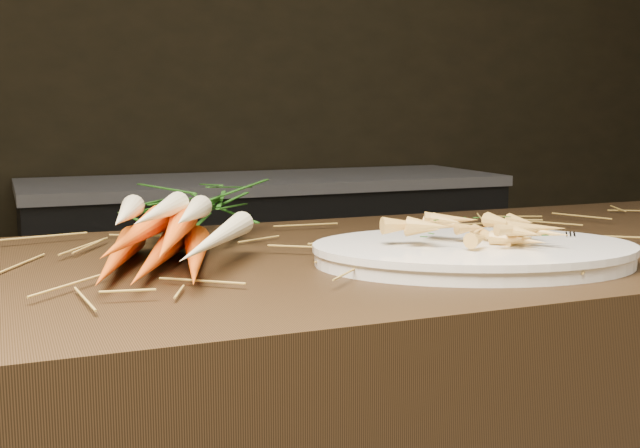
# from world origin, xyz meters

# --- Properties ---
(back_counter) EXTENTS (1.82, 0.62, 0.84)m
(back_counter) POSITION_xyz_m (0.30, 2.18, 0.42)
(back_counter) COLOR black
(back_counter) RESTS_ON ground
(straw_bedding) EXTENTS (1.40, 0.60, 0.02)m
(straw_bedding) POSITION_xyz_m (0.00, 0.30, 0.91)
(straw_bedding) COLOR olive
(straw_bedding) RESTS_ON main_counter
(root_veg_bunch) EXTENTS (0.33, 0.59, 0.11)m
(root_veg_bunch) POSITION_xyz_m (-0.42, 0.41, 0.95)
(root_veg_bunch) COLOR #EE4E00
(root_veg_bunch) RESTS_ON main_counter
(serving_platter) EXTENTS (0.51, 0.42, 0.02)m
(serving_platter) POSITION_xyz_m (-0.06, 0.17, 0.91)
(serving_platter) COLOR white
(serving_platter) RESTS_ON main_counter
(roasted_veg_heap) EXTENTS (0.25, 0.22, 0.05)m
(roasted_veg_heap) POSITION_xyz_m (-0.06, 0.17, 0.95)
(roasted_veg_heap) COLOR gold
(roasted_veg_heap) RESTS_ON serving_platter
(serving_fork) EXTENTS (0.11, 0.14, 0.00)m
(serving_fork) POSITION_xyz_m (0.08, 0.10, 0.93)
(serving_fork) COLOR silver
(serving_fork) RESTS_ON serving_platter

